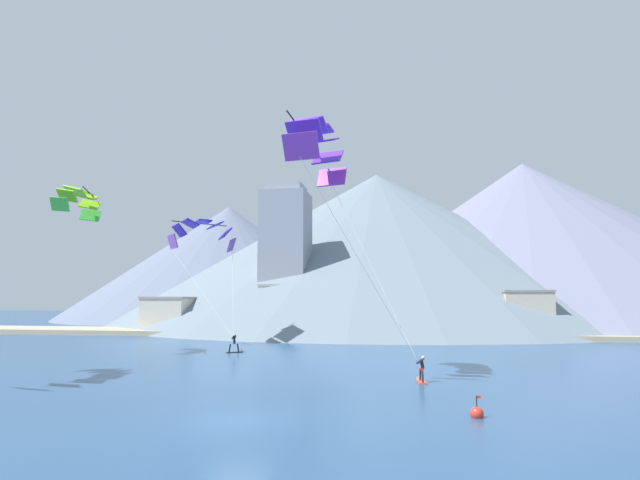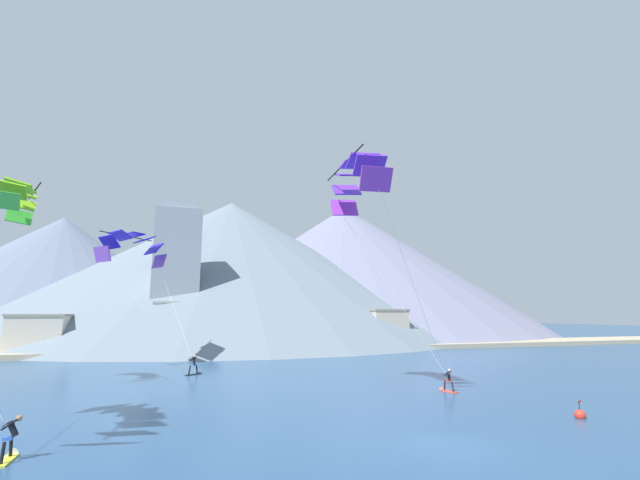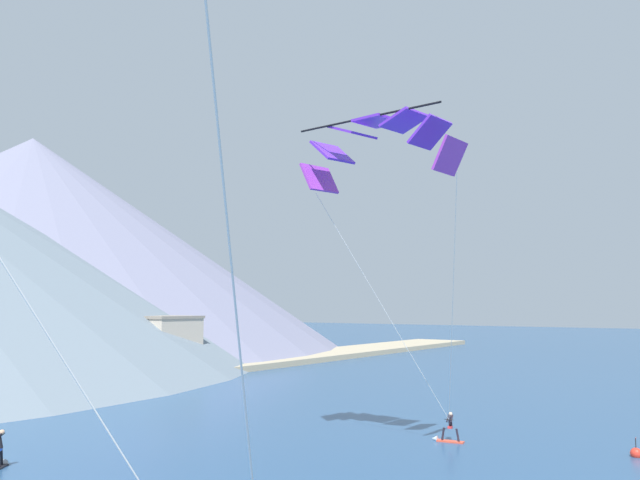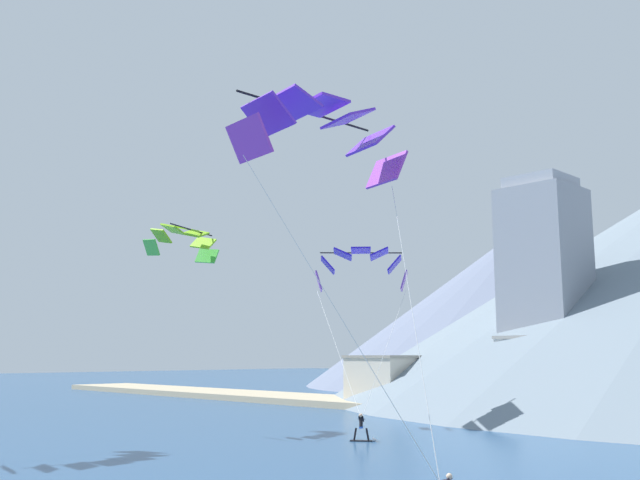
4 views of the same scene
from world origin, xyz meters
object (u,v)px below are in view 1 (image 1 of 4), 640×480
at_px(kitesurfer_near_trail, 421,374).
at_px(kitesurfer_mid_center, 236,346).
at_px(parafoil_kite_distant_high_outer, 79,200).
at_px(parafoil_kite_mid_center, 203,232).
at_px(race_marker_buoy, 477,414).
at_px(parafoil_kite_near_trail, 317,145).

distance_m(kitesurfer_near_trail, kitesurfer_mid_center, 22.05).
relative_size(kitesurfer_mid_center, parafoil_kite_distant_high_outer, 0.28).
height_order(parafoil_kite_mid_center, parafoil_kite_distant_high_outer, parafoil_kite_distant_high_outer).
bearing_deg(race_marker_buoy, kitesurfer_near_trail, 103.36).
distance_m(parafoil_kite_near_trail, parafoil_kite_mid_center, 27.43).
relative_size(parafoil_kite_distant_high_outer, race_marker_buoy, 6.39).
height_order(kitesurfer_mid_center, race_marker_buoy, kitesurfer_mid_center).
bearing_deg(kitesurfer_near_trail, parafoil_kite_near_trail, 177.01).
xyz_separation_m(parafoil_kite_mid_center, parafoil_kite_distant_high_outer, (-6.73, -12.48, 1.46)).
xyz_separation_m(kitesurfer_near_trail, race_marker_buoy, (2.13, -8.96, -0.28)).
height_order(kitesurfer_near_trail, parafoil_kite_mid_center, parafoil_kite_mid_center).
bearing_deg(parafoil_kite_distant_high_outer, parafoil_kite_mid_center, 61.66).
distance_m(parafoil_kite_distant_high_outer, race_marker_buoy, 39.74).
xyz_separation_m(parafoil_kite_distant_high_outer, race_marker_buoy, (32.55, -18.03, -13.95)).
height_order(kitesurfer_mid_center, parafoil_kite_distant_high_outer, parafoil_kite_distant_high_outer).
relative_size(parafoil_kite_mid_center, race_marker_buoy, 12.35).
xyz_separation_m(kitesurfer_near_trail, parafoil_kite_mid_center, (-23.69, 21.55, 12.21)).
relative_size(kitesurfer_mid_center, race_marker_buoy, 1.79).
bearing_deg(kitesurfer_mid_center, parafoil_kite_near_trail, -53.28).
bearing_deg(parafoil_kite_mid_center, race_marker_buoy, -49.76).
distance_m(kitesurfer_near_trail, parafoil_kite_near_trail, 16.09).
xyz_separation_m(kitesurfer_mid_center, parafoil_kite_near_trail, (10.37, -13.90, 14.60)).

